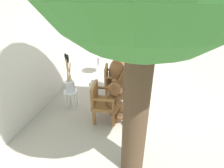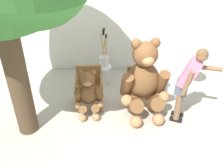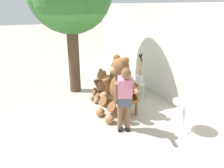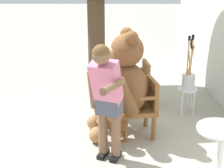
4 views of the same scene
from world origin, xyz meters
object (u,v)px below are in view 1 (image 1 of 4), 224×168
at_px(teddy_bear_small, 116,102).
at_px(person_visitor, 134,56).
at_px(wooden_chair_right, 112,80).
at_px(teddy_bear_large, 123,70).
at_px(brush_bucket, 70,84).
at_px(wooden_chair_left, 102,101).
at_px(white_stool, 71,95).
at_px(round_side_table, 98,62).

height_order(teddy_bear_small, person_visitor, person_visitor).
height_order(wooden_chair_right, teddy_bear_large, teddy_bear_large).
relative_size(person_visitor, brush_bucket, 1.66).
relative_size(wooden_chair_left, white_stool, 1.87).
distance_m(teddy_bear_large, teddy_bear_small, 1.12).
xyz_separation_m(white_stool, round_side_table, (2.08, -0.09, 0.09)).
bearing_deg(teddy_bear_small, round_side_table, 24.61).
height_order(teddy_bear_large, person_visitor, teddy_bear_large).
relative_size(wooden_chair_right, person_visitor, 0.55).
bearing_deg(teddy_bear_small, wooden_chair_left, 91.92).
height_order(wooden_chair_left, teddy_bear_large, teddy_bear_large).
xyz_separation_m(teddy_bear_small, round_side_table, (2.35, 1.08, -0.03)).
height_order(wooden_chair_right, teddy_bear_small, teddy_bear_small).
bearing_deg(white_stool, teddy_bear_small, -103.11).
xyz_separation_m(person_visitor, round_side_table, (0.50, 1.27, -0.47)).
xyz_separation_m(wooden_chair_right, round_side_table, (1.29, 0.78, -0.01)).
bearing_deg(wooden_chair_right, person_visitor, -31.52).
relative_size(teddy_bear_large, white_stool, 3.47).
distance_m(teddy_bear_small, white_stool, 1.20).
bearing_deg(wooden_chair_right, wooden_chair_left, 179.97).
bearing_deg(white_stool, person_visitor, -40.68).
distance_m(wooden_chair_left, white_stool, 0.92).
distance_m(wooden_chair_right, teddy_bear_small, 1.10).
bearing_deg(brush_bucket, person_visitor, -40.70).
relative_size(wooden_chair_left, person_visitor, 0.55).
xyz_separation_m(teddy_bear_large, white_stool, (-0.81, 1.14, -0.43)).
height_order(person_visitor, brush_bucket, person_visitor).
bearing_deg(teddy_bear_large, brush_bucket, 125.42).
bearing_deg(person_visitor, teddy_bear_small, 174.07).
distance_m(teddy_bear_large, white_stool, 1.46).
xyz_separation_m(wooden_chair_right, teddy_bear_large, (0.02, -0.27, 0.32)).
height_order(wooden_chair_left, round_side_table, wooden_chair_left).
bearing_deg(round_side_table, wooden_chair_left, -161.66).
bearing_deg(wooden_chair_right, round_side_table, 31.19).
distance_m(wooden_chair_right, teddy_bear_large, 0.42).
height_order(wooden_chair_left, teddy_bear_small, teddy_bear_small).
xyz_separation_m(wooden_chair_right, white_stool, (-0.79, 0.87, -0.11)).
bearing_deg(person_visitor, wooden_chair_right, 148.48).
relative_size(teddy_bear_large, person_visitor, 1.03).
bearing_deg(brush_bucket, round_side_table, -2.39).
distance_m(person_visitor, brush_bucket, 2.09).
bearing_deg(wooden_chair_left, teddy_bear_small, -88.08).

